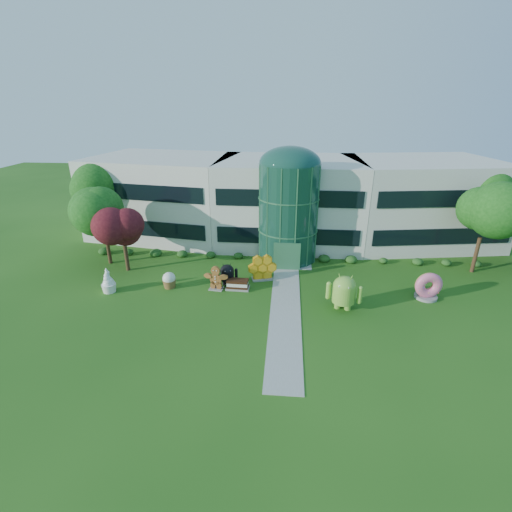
# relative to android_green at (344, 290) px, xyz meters

# --- Properties ---
(ground) EXTENTS (140.00, 140.00, 0.00)m
(ground) POSITION_rel_android_green_xyz_m (-4.55, -1.94, -1.66)
(ground) COLOR #215114
(ground) RESTS_ON ground
(building) EXTENTS (46.00, 15.00, 9.30)m
(building) POSITION_rel_android_green_xyz_m (-4.55, 16.06, 2.99)
(building) COLOR beige
(building) RESTS_ON ground
(atrium) EXTENTS (6.00, 6.00, 9.80)m
(atrium) POSITION_rel_android_green_xyz_m (-4.55, 10.06, 3.24)
(atrium) COLOR #194738
(atrium) RESTS_ON ground
(walkway) EXTENTS (2.40, 20.00, 0.04)m
(walkway) POSITION_rel_android_green_xyz_m (-4.55, 0.06, -1.64)
(walkway) COLOR #9E9E93
(walkway) RESTS_ON ground
(tree_red) EXTENTS (4.00, 4.00, 6.00)m
(tree_red) POSITION_rel_android_green_xyz_m (-20.05, 5.56, 1.34)
(tree_red) COLOR #3F0C14
(tree_red) RESTS_ON ground
(trees_backdrop) EXTENTS (52.00, 8.00, 8.40)m
(trees_backdrop) POSITION_rel_android_green_xyz_m (-4.55, 11.06, 2.54)
(trees_backdrop) COLOR #144A12
(trees_backdrop) RESTS_ON ground
(android_green) EXTENTS (3.31, 2.58, 3.32)m
(android_green) POSITION_rel_android_green_xyz_m (0.00, 0.00, 0.00)
(android_green) COLOR #7AB63A
(android_green) RESTS_ON ground
(android_black) EXTENTS (2.29, 1.85, 2.26)m
(android_black) POSITION_rel_android_green_xyz_m (-9.86, 3.39, -0.53)
(android_black) COLOR black
(android_black) RESTS_ON ground
(donut) EXTENTS (2.40, 1.34, 2.39)m
(donut) POSITION_rel_android_green_xyz_m (7.25, 2.38, -0.47)
(donut) COLOR #EA5975
(donut) RESTS_ON ground
(gingerbread) EXTENTS (2.51, 1.23, 2.23)m
(gingerbread) POSITION_rel_android_green_xyz_m (-10.70, 2.39, -0.55)
(gingerbread) COLOR brown
(gingerbread) RESTS_ON ground
(ice_cream_sandwich) EXTENTS (2.08, 1.10, 0.91)m
(ice_cream_sandwich) POSITION_rel_android_green_xyz_m (-8.81, 2.59, -1.21)
(ice_cream_sandwich) COLOR black
(ice_cream_sandwich) RESTS_ON ground
(honeycomb) EXTENTS (2.97, 1.72, 2.20)m
(honeycomb) POSITION_rel_android_green_xyz_m (-6.77, 4.64, -0.56)
(honeycomb) COLOR #FFAE19
(honeycomb) RESTS_ON ground
(froyo) EXTENTS (1.61, 1.61, 2.25)m
(froyo) POSITION_rel_android_green_xyz_m (-19.89, 1.13, -0.54)
(froyo) COLOR white
(froyo) RESTS_ON ground
(cupcake) EXTENTS (1.54, 1.54, 1.47)m
(cupcake) POSITION_rel_android_green_xyz_m (-14.89, 2.36, -0.93)
(cupcake) COLOR white
(cupcake) RESTS_ON ground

